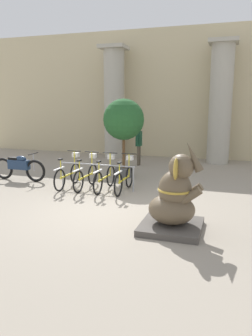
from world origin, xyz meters
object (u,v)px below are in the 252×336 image
at_px(bicycle_0, 68,174).
at_px(bicycle_3, 125,178).
at_px(bicycle_2, 105,177).
at_px(motorcycle, 19,167).
at_px(elephant_statue, 174,200).
at_px(bicycle_1, 86,175).
at_px(potted_tree, 124,122).
at_px(person_pedestrian, 139,142).

bearing_deg(bicycle_0, bicycle_3, 0.37).
bearing_deg(bicycle_2, bicycle_3, 0.77).
height_order(bicycle_3, motorcycle, bicycle_3).
distance_m(bicycle_0, elephant_statue, 4.56).
xyz_separation_m(bicycle_2, bicycle_3, (0.62, 0.01, 0.00)).
bearing_deg(bicycle_2, bicycle_1, -179.45).
bearing_deg(bicycle_2, potted_tree, 90.83).
height_order(bicycle_0, person_pedestrian, person_pedestrian).
bearing_deg(potted_tree, person_pedestrian, 92.19).
distance_m(bicycle_1, motorcycle, 2.62).
bearing_deg(elephant_statue, bicycle_1, 141.55).
bearing_deg(bicycle_1, bicycle_3, 0.66).
xyz_separation_m(bicycle_1, motorcycle, (-2.61, 0.24, 0.06)).
bearing_deg(bicycle_1, motorcycle, 174.80).
bearing_deg(person_pedestrian, bicycle_1, -96.99).
xyz_separation_m(elephant_statue, potted_tree, (-2.58, 4.39, 1.31)).
relative_size(motorcycle, potted_tree, 0.73).
bearing_deg(potted_tree, bicycle_2, -89.17).
bearing_deg(potted_tree, motorcycle, -152.93).
height_order(bicycle_1, motorcycle, bicycle_1).
bearing_deg(motorcycle, bicycle_0, -6.75).
distance_m(bicycle_1, bicycle_2, 0.62).
bearing_deg(bicycle_3, motorcycle, 176.69).
distance_m(bicycle_3, potted_tree, 2.50).
bearing_deg(bicycle_1, bicycle_0, 179.81).
distance_m(bicycle_0, person_pedestrian, 4.33).
xyz_separation_m(bicycle_1, person_pedestrian, (0.51, 4.14, 0.59)).
height_order(bicycle_3, elephant_statue, elephant_statue).
xyz_separation_m(bicycle_2, potted_tree, (-0.03, 1.87, 1.54)).
xyz_separation_m(bicycle_0, bicycle_2, (1.24, 0.00, 0.00)).
xyz_separation_m(motorcycle, person_pedestrian, (3.12, 3.91, 0.53)).
height_order(bicycle_2, elephant_statue, elephant_statue).
height_order(bicycle_2, potted_tree, potted_tree).
xyz_separation_m(elephant_statue, person_pedestrian, (-2.66, 6.66, 0.36)).
relative_size(bicycle_0, potted_tree, 0.63).
bearing_deg(bicycle_3, bicycle_1, -179.34).
bearing_deg(motorcycle, bicycle_2, -4.10).
relative_size(bicycle_0, elephant_statue, 0.90).
xyz_separation_m(bicycle_3, potted_tree, (-0.65, 1.86, 1.54)).
bearing_deg(elephant_statue, bicycle_0, 146.40).
bearing_deg(bicycle_1, elephant_statue, -38.45).
bearing_deg(motorcycle, elephant_statue, -25.48).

